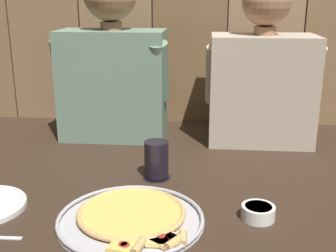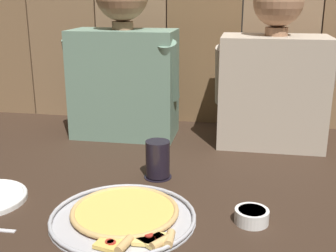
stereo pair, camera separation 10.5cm
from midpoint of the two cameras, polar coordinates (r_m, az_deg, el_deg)
The scene contains 6 objects.
ground_plane at distance 1.22m, azimuth 3.12°, elevation -9.62°, with size 3.20×3.20×0.00m, color #332319.
pizza_tray at distance 1.11m, azimuth -2.98°, elevation -11.71°, with size 0.37×0.37×0.03m.
drinking_glass at distance 1.33m, azimuth 0.91°, elevation -4.50°, with size 0.09×0.09×0.12m.
dipping_bowl at distance 1.12m, azimuth 13.66°, elevation -11.41°, with size 0.08×0.08×0.04m.
diner_left at distance 1.68m, azimuth -4.06°, elevation 8.72°, with size 0.44×0.22×0.65m.
diner_right at distance 1.64m, azimuth 15.51°, elevation 6.68°, with size 0.42×0.24×0.61m.
Camera 2 is at (0.18, -1.07, 0.54)m, focal length 46.33 mm.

